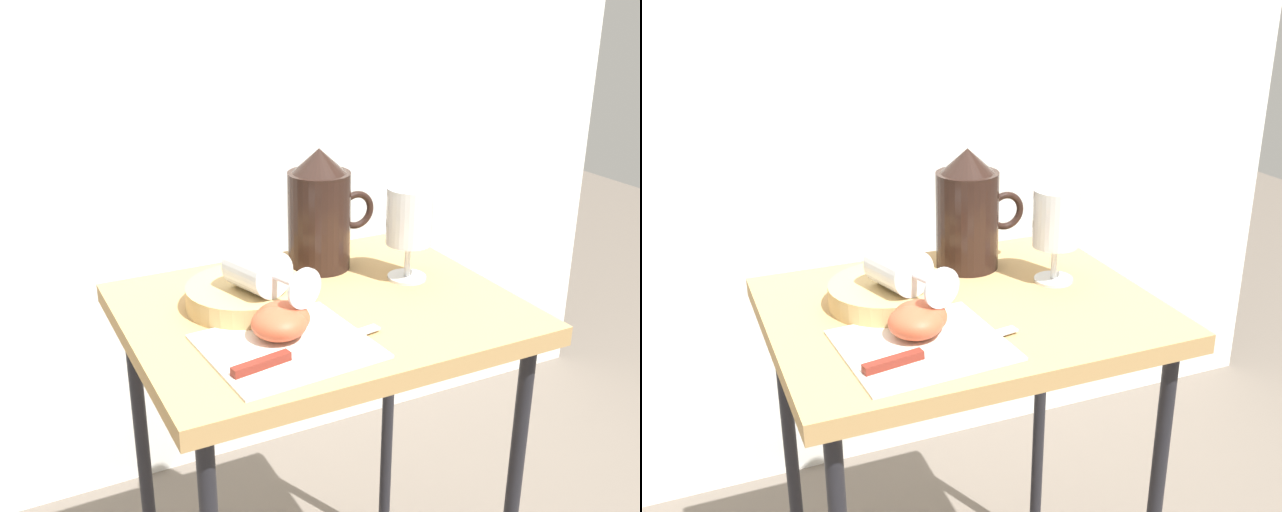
% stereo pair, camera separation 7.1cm
% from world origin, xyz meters
% --- Properties ---
extents(curtain_drape, '(2.40, 0.03, 1.84)m').
position_xyz_m(curtain_drape, '(0.00, 0.67, 0.92)').
color(curtain_drape, white).
rests_on(curtain_drape, ground_plane).
extents(table, '(0.59, 0.46, 0.72)m').
position_xyz_m(table, '(0.00, 0.00, 0.64)').
color(table, tan).
rests_on(table, ground_plane).
extents(linen_napkin, '(0.23, 0.21, 0.00)m').
position_xyz_m(linen_napkin, '(-0.10, -0.10, 0.72)').
color(linen_napkin, silver).
rests_on(linen_napkin, table).
extents(basket_tray, '(0.18, 0.18, 0.03)m').
position_xyz_m(basket_tray, '(-0.10, 0.05, 0.73)').
color(basket_tray, tan).
rests_on(basket_tray, table).
extents(pitcher, '(0.16, 0.11, 0.21)m').
position_xyz_m(pitcher, '(0.07, 0.14, 0.80)').
color(pitcher, black).
rests_on(pitcher, table).
extents(wine_glass_upright, '(0.08, 0.08, 0.16)m').
position_xyz_m(wine_glass_upright, '(0.17, 0.03, 0.82)').
color(wine_glass_upright, silver).
rests_on(wine_glass_upright, table).
extents(wine_glass_tipped_near, '(0.11, 0.16, 0.07)m').
position_xyz_m(wine_glass_tipped_near, '(-0.09, 0.01, 0.79)').
color(wine_glass_tipped_near, silver).
rests_on(wine_glass_tipped_near, basket_tray).
extents(apple_half_left, '(0.08, 0.08, 0.04)m').
position_xyz_m(apple_half_left, '(-0.10, -0.08, 0.74)').
color(apple_half_left, '#C15133').
rests_on(apple_half_left, linen_napkin).
extents(apple_half_right, '(0.08, 0.08, 0.04)m').
position_xyz_m(apple_half_right, '(-0.09, -0.07, 0.74)').
color(apple_half_right, '#C15133').
rests_on(apple_half_right, linen_napkin).
extents(knife, '(0.24, 0.05, 0.01)m').
position_xyz_m(knife, '(-0.12, -0.14, 0.72)').
color(knife, silver).
rests_on(knife, linen_napkin).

